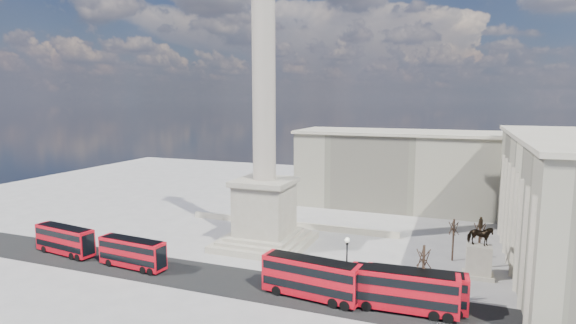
{
  "coord_description": "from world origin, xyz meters",
  "views": [
    {
      "loc": [
        28.58,
        -59.15,
        23.35
      ],
      "look_at": [
        5.44,
        1.23,
        14.33
      ],
      "focal_mm": 28.0,
      "sensor_mm": 36.0,
      "label": 1
    }
  ],
  "objects_px": {
    "red_bus_d": "(417,289)",
    "equestrian_statue": "(479,256)",
    "nelsons_column": "(264,166)",
    "red_bus_c": "(404,290)",
    "pedestrian_crossing": "(342,273)",
    "pedestrian_walking": "(332,274)",
    "red_bus_e": "(65,240)",
    "pedestrian_standing": "(398,288)",
    "red_bus_a": "(133,253)",
    "victorian_lamp": "(347,261)",
    "red_bus_b": "(311,278)"
  },
  "relations": [
    {
      "from": "pedestrian_walking",
      "to": "red_bus_c",
      "type": "bearing_deg",
      "value": -15.45
    },
    {
      "from": "nelsons_column",
      "to": "red_bus_e",
      "type": "relative_size",
      "value": 4.57
    },
    {
      "from": "nelsons_column",
      "to": "red_bus_a",
      "type": "bearing_deg",
      "value": -129.73
    },
    {
      "from": "red_bus_a",
      "to": "red_bus_d",
      "type": "distance_m",
      "value": 38.09
    },
    {
      "from": "red_bus_e",
      "to": "pedestrian_crossing",
      "type": "height_order",
      "value": "red_bus_e"
    },
    {
      "from": "nelsons_column",
      "to": "red_bus_d",
      "type": "xyz_separation_m",
      "value": [
        24.93,
        -14.38,
        -10.57
      ]
    },
    {
      "from": "red_bus_b",
      "to": "red_bus_c",
      "type": "bearing_deg",
      "value": 8.84
    },
    {
      "from": "red_bus_a",
      "to": "nelsons_column",
      "type": "bearing_deg",
      "value": 54.78
    },
    {
      "from": "equestrian_statue",
      "to": "red_bus_a",
      "type": "bearing_deg",
      "value": -162.99
    },
    {
      "from": "red_bus_d",
      "to": "equestrian_statue",
      "type": "relative_size",
      "value": 1.36
    },
    {
      "from": "pedestrian_standing",
      "to": "nelsons_column",
      "type": "bearing_deg",
      "value": -43.07
    },
    {
      "from": "victorian_lamp",
      "to": "pedestrian_walking",
      "type": "relative_size",
      "value": 3.74
    },
    {
      "from": "nelsons_column",
      "to": "red_bus_b",
      "type": "distance_m",
      "value": 23.16
    },
    {
      "from": "red_bus_d",
      "to": "red_bus_e",
      "type": "xyz_separation_m",
      "value": [
        -51.4,
        -0.54,
        -0.07
      ]
    },
    {
      "from": "red_bus_e",
      "to": "pedestrian_crossing",
      "type": "xyz_separation_m",
      "value": [
        41.62,
        5.58,
        -1.37
      ]
    },
    {
      "from": "red_bus_b",
      "to": "red_bus_d",
      "type": "relative_size",
      "value": 1.09
    },
    {
      "from": "red_bus_e",
      "to": "pedestrian_crossing",
      "type": "bearing_deg",
      "value": 15.12
    },
    {
      "from": "red_bus_c",
      "to": "equestrian_statue",
      "type": "distance_m",
      "value": 15.72
    },
    {
      "from": "pedestrian_crossing",
      "to": "red_bus_d",
      "type": "bearing_deg",
      "value": -133.06
    },
    {
      "from": "red_bus_d",
      "to": "pedestrian_walking",
      "type": "bearing_deg",
      "value": 155.97
    },
    {
      "from": "pedestrian_crossing",
      "to": "nelsons_column",
      "type": "bearing_deg",
      "value": 42.46
    },
    {
      "from": "red_bus_a",
      "to": "red_bus_e",
      "type": "height_order",
      "value": "red_bus_e"
    },
    {
      "from": "red_bus_e",
      "to": "red_bus_b",
      "type": "bearing_deg",
      "value": 5.89
    },
    {
      "from": "red_bus_a",
      "to": "victorian_lamp",
      "type": "distance_m",
      "value": 29.99
    },
    {
      "from": "red_bus_c",
      "to": "pedestrian_walking",
      "type": "distance_m",
      "value": 11.19
    },
    {
      "from": "nelsons_column",
      "to": "victorian_lamp",
      "type": "distance_m",
      "value": 23.2
    },
    {
      "from": "red_bus_c",
      "to": "pedestrian_standing",
      "type": "xyz_separation_m",
      "value": [
        -1.11,
        4.1,
        -1.6
      ]
    },
    {
      "from": "red_bus_d",
      "to": "equestrian_statue",
      "type": "height_order",
      "value": "equestrian_statue"
    },
    {
      "from": "red_bus_c",
      "to": "red_bus_a",
      "type": "bearing_deg",
      "value": 177.86
    },
    {
      "from": "nelsons_column",
      "to": "red_bus_e",
      "type": "xyz_separation_m",
      "value": [
        -26.47,
        -14.93,
        -10.64
      ]
    },
    {
      "from": "victorian_lamp",
      "to": "pedestrian_standing",
      "type": "relative_size",
      "value": 3.98
    },
    {
      "from": "nelsons_column",
      "to": "red_bus_c",
      "type": "bearing_deg",
      "value": -33.3
    },
    {
      "from": "red_bus_a",
      "to": "equestrian_statue",
      "type": "xyz_separation_m",
      "value": [
        44.87,
        13.73,
        0.65
      ]
    },
    {
      "from": "equestrian_statue",
      "to": "pedestrian_crossing",
      "type": "relative_size",
      "value": 4.52
    },
    {
      "from": "red_bus_c",
      "to": "red_bus_b",
      "type": "bearing_deg",
      "value": 179.91
    },
    {
      "from": "red_bus_e",
      "to": "pedestrian_standing",
      "type": "xyz_separation_m",
      "value": [
        49.1,
        3.43,
        -1.38
      ]
    },
    {
      "from": "victorian_lamp",
      "to": "pedestrian_standing",
      "type": "xyz_separation_m",
      "value": [
        5.92,
        2.01,
        -3.28
      ]
    },
    {
      "from": "nelsons_column",
      "to": "pedestrian_crossing",
      "type": "distance_m",
      "value": 21.48
    },
    {
      "from": "red_bus_d",
      "to": "pedestrian_crossing",
      "type": "xyz_separation_m",
      "value": [
        -9.79,
        5.03,
        -1.44
      ]
    },
    {
      "from": "nelsons_column",
      "to": "red_bus_d",
      "type": "distance_m",
      "value": 30.67
    },
    {
      "from": "nelsons_column",
      "to": "pedestrian_crossing",
      "type": "bearing_deg",
      "value": -31.69
    },
    {
      "from": "red_bus_d",
      "to": "equestrian_statue",
      "type": "distance_m",
      "value": 14.08
    },
    {
      "from": "pedestrian_standing",
      "to": "pedestrian_walking",
      "type": "bearing_deg",
      "value": -24.59
    },
    {
      "from": "red_bus_b",
      "to": "red_bus_d",
      "type": "height_order",
      "value": "red_bus_b"
    },
    {
      "from": "red_bus_b",
      "to": "nelsons_column",
      "type": "bearing_deg",
      "value": 135.7
    },
    {
      "from": "pedestrian_crossing",
      "to": "pedestrian_walking",
      "type": "bearing_deg",
      "value": 112.65
    },
    {
      "from": "red_bus_d",
      "to": "red_bus_e",
      "type": "relative_size",
      "value": 1.02
    },
    {
      "from": "red_bus_a",
      "to": "pedestrian_standing",
      "type": "distance_m",
      "value": 36.04
    },
    {
      "from": "red_bus_c",
      "to": "pedestrian_standing",
      "type": "bearing_deg",
      "value": 102.73
    },
    {
      "from": "red_bus_e",
      "to": "pedestrian_crossing",
      "type": "relative_size",
      "value": 6.01
    }
  ]
}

